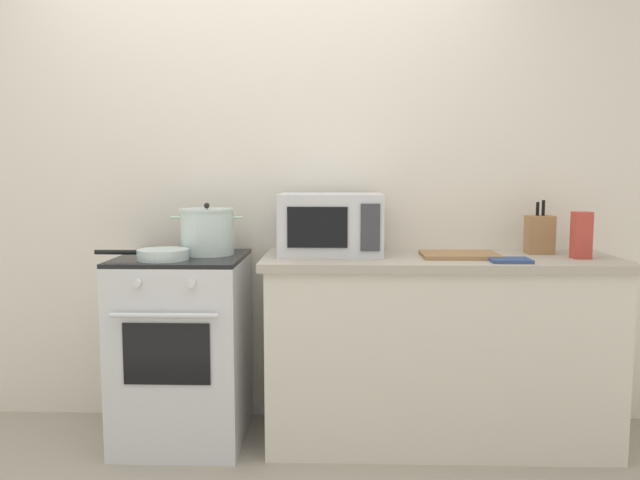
# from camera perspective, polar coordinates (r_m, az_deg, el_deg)

# --- Properties ---
(back_wall) EXTENTS (4.40, 0.10, 2.50)m
(back_wall) POSITION_cam_1_polar(r_m,az_deg,el_deg) (3.43, -0.21, 4.82)
(back_wall) COLOR silver
(back_wall) RESTS_ON ground_plane
(lower_cabinet_right) EXTENTS (1.64, 0.56, 0.88)m
(lower_cabinet_right) POSITION_cam_1_polar(r_m,az_deg,el_deg) (3.24, 10.41, -9.89)
(lower_cabinet_right) COLOR beige
(lower_cabinet_right) RESTS_ON ground_plane
(countertop_right) EXTENTS (1.70, 0.60, 0.04)m
(countertop_right) POSITION_cam_1_polar(r_m,az_deg,el_deg) (3.14, 10.57, -1.81)
(countertop_right) COLOR #ADA393
(countertop_right) RESTS_ON lower_cabinet_right
(stove) EXTENTS (0.60, 0.64, 0.92)m
(stove) POSITION_cam_1_polar(r_m,az_deg,el_deg) (3.27, -12.06, -9.41)
(stove) COLOR silver
(stove) RESTS_ON ground_plane
(stock_pot) EXTENTS (0.35, 0.27, 0.26)m
(stock_pot) POSITION_cam_1_polar(r_m,az_deg,el_deg) (3.20, -10.00, 0.76)
(stock_pot) COLOR silver
(stock_pot) RESTS_ON stove
(frying_pan) EXTENTS (0.44, 0.24, 0.05)m
(frying_pan) POSITION_cam_1_polar(r_m,az_deg,el_deg) (3.06, -13.93, -1.25)
(frying_pan) COLOR silver
(frying_pan) RESTS_ON stove
(microwave) EXTENTS (0.50, 0.37, 0.30)m
(microwave) POSITION_cam_1_polar(r_m,az_deg,el_deg) (3.15, 0.97, 1.42)
(microwave) COLOR silver
(microwave) RESTS_ON countertop_right
(cutting_board) EXTENTS (0.36, 0.26, 0.02)m
(cutting_board) POSITION_cam_1_polar(r_m,az_deg,el_deg) (3.14, 12.30, -1.31)
(cutting_board) COLOR #997047
(cutting_board) RESTS_ON countertop_right
(knife_block) EXTENTS (0.13, 0.10, 0.27)m
(knife_block) POSITION_cam_1_polar(r_m,az_deg,el_deg) (3.36, 18.94, 0.48)
(knife_block) COLOR #997047
(knife_block) RESTS_ON countertop_right
(pasta_box) EXTENTS (0.08, 0.08, 0.22)m
(pasta_box) POSITION_cam_1_polar(r_m,az_deg,el_deg) (3.25, 22.23, 0.40)
(pasta_box) COLOR #B73D33
(pasta_box) RESTS_ON countertop_right
(oven_mitt) EXTENTS (0.18, 0.14, 0.02)m
(oven_mitt) POSITION_cam_1_polar(r_m,az_deg,el_deg) (3.03, 16.56, -1.73)
(oven_mitt) COLOR #33477A
(oven_mitt) RESTS_ON countertop_right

